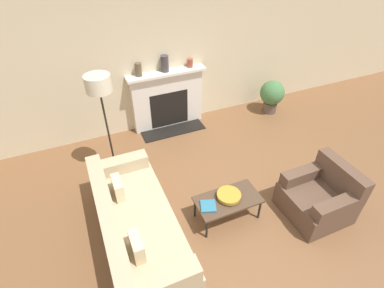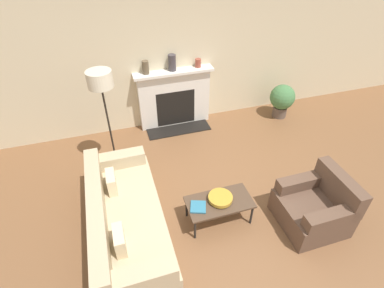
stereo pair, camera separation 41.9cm
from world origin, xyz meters
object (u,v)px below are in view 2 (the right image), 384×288
coffee_table (219,203)px  floor_lamp (102,92)px  fireplace (175,99)px  couch (125,221)px  potted_plant (282,99)px  book (198,207)px  armchair_near (315,207)px  mantel_vase_center_right (198,63)px  mantel_vase_left (146,67)px  mantel_vase_center_left (172,63)px  bowl (220,198)px

coffee_table → floor_lamp: 2.36m
fireplace → couch: (-1.36, -2.52, -0.28)m
couch → potted_plant: couch is taller
couch → book: (0.98, -0.15, 0.10)m
fireplace → couch: fireplace is taller
floor_lamp → armchair_near: bearing=-38.9°
armchair_near → mantel_vase_center_right: (-0.73, 3.09, 0.98)m
mantel_vase_left → couch: bearing=-108.3°
floor_lamp → potted_plant: 3.79m
armchair_near → coffee_table: 1.35m
armchair_near → mantel_vase_center_left: size_ratio=2.80×
coffee_table → mantel_vase_center_right: size_ratio=5.68×
floor_lamp → mantel_vase_left: 1.32m
book → mantel_vase_left: (-0.15, 2.68, 0.92)m
coffee_table → floor_lamp: bearing=128.0°
mantel_vase_left → mantel_vase_center_right: 1.02m
coffee_table → mantel_vase_center_right: mantel_vase_center_right is taller
armchair_near → coffee_table: armchair_near is taller
fireplace → couch: 2.88m
couch → floor_lamp: (0.02, 1.51, 1.15)m
couch → book: 1.00m
potted_plant → coffee_table: bearing=-135.9°
coffee_table → floor_lamp: size_ratio=0.52×
coffee_table → floor_lamp: (-1.29, 1.65, 1.10)m
fireplace → coffee_table: size_ratio=1.69×
mantel_vase_center_left → floor_lamp: bearing=-142.5°
armchair_near → potted_plant: (1.03, 2.67, 0.13)m
armchair_near → bowl: bearing=-109.5°
fireplace → book: (-0.37, -2.67, -0.18)m
couch → fireplace: bearing=-28.3°
bowl → mantel_vase_center_left: bearing=89.5°
mantel_vase_center_left → mantel_vase_center_right: (0.51, 0.00, -0.07)m
fireplace → coffee_table: bearing=-91.2°
mantel_vase_center_left → mantel_vase_center_right: mantel_vase_center_left is taller
bowl → armchair_near: bearing=-19.5°
couch → armchair_near: bearing=-102.2°
fireplace → potted_plant: size_ratio=2.12×
bowl → mantel_vase_left: 2.83m
fireplace → floor_lamp: size_ratio=0.87×
mantel_vase_center_right → coffee_table: bearing=-101.7°
couch → mantel_vase_left: size_ratio=8.97×
armchair_near → book: bearing=-104.5°
coffee_table → bowl: bearing=45.9°
couch → mantel_vase_left: bearing=-18.3°
potted_plant → fireplace: bearing=169.7°
armchair_near → mantel_vase_left: (-1.75, 3.09, 1.02)m
book → potted_plant: potted_plant is taller
mantel_vase_left → mantel_vase_center_left: mantel_vase_center_left is taller
armchair_near → mantel_vase_center_left: bearing=-158.1°
coffee_table → mantel_vase_center_left: (0.04, 2.67, 0.99)m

